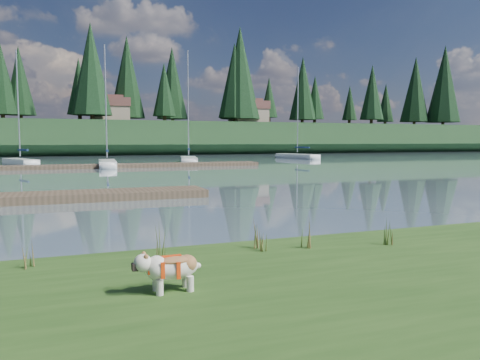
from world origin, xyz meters
name	(u,v)px	position (x,y,z in m)	size (l,w,h in m)	color
ground	(82,168)	(0.00, 30.00, 0.00)	(200.00, 200.00, 0.00)	gray
ridge	(72,139)	(0.00, 73.00, 2.50)	(200.00, 20.00, 5.00)	#193319
bulldog	(171,266)	(-0.12, -3.93, 0.67)	(0.86, 0.39, 0.51)	silver
dock_far	(107,166)	(2.00, 30.00, 0.15)	(26.00, 2.20, 0.30)	#4C3D2C
sailboat_bg_1	(18,161)	(-5.26, 37.67, 0.33)	(3.83, 6.93, 10.44)	silver
sailboat_bg_2	(107,163)	(2.13, 31.81, 0.33)	(1.74, 6.84, 10.30)	silver
sailboat_bg_3	(188,159)	(10.54, 36.62, 0.33)	(3.11, 7.74, 11.21)	silver
sailboat_bg_5	(294,156)	(25.56, 42.49, 0.32)	(2.87, 8.00, 11.24)	silver
weed_0	(160,249)	(-0.03, -2.79, 0.64)	(0.17, 0.14, 0.70)	#475B23
weed_1	(255,235)	(1.80, -2.11, 0.59)	(0.17, 0.14, 0.57)	#475B23
weed_2	(307,234)	(2.67, -2.43, 0.60)	(0.17, 0.14, 0.59)	#475B23
weed_3	(26,256)	(-1.93, -2.09, 0.54)	(0.17, 0.14, 0.45)	#475B23
weed_4	(262,241)	(1.82, -2.36, 0.54)	(0.17, 0.14, 0.44)	#475B23
weed_5	(389,233)	(4.21, -2.72, 0.57)	(0.17, 0.14, 0.53)	#475B23
mud_lip	(149,266)	(0.00, -1.60, 0.07)	(60.00, 0.50, 0.14)	#33281C
conifer_3	(1,79)	(-10.00, 72.00, 11.74)	(4.84, 4.84, 12.25)	#382619
conifer_4	(91,69)	(3.00, 66.00, 13.09)	(6.16, 6.16, 15.10)	#382619
conifer_5	(164,90)	(15.00, 70.00, 10.83)	(3.96, 3.96, 10.35)	#382619
conifer_6	(240,73)	(28.00, 68.00, 13.99)	(7.04, 7.04, 17.00)	#382619
conifer_7	(303,88)	(42.00, 71.00, 12.19)	(5.28, 5.28, 13.20)	#382619
conifer_8	(372,92)	(55.00, 67.00, 11.51)	(4.62, 4.62, 11.77)	#382619
conifer_9	(415,89)	(68.00, 70.00, 12.87)	(5.94, 5.94, 14.62)	#382619
house_1	(109,110)	(6.00, 71.00, 7.31)	(6.30, 5.30, 4.65)	gray
house_2	(248,112)	(30.00, 69.00, 7.31)	(6.30, 5.30, 4.65)	gray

